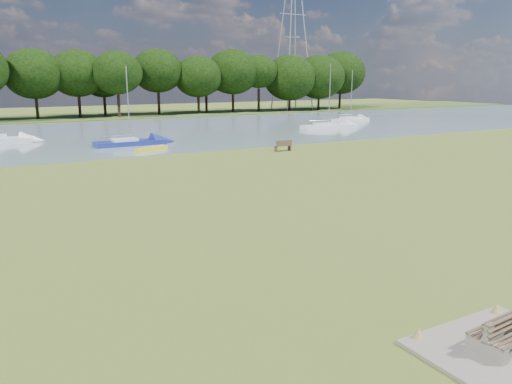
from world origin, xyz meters
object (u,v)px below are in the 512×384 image
pylon (293,14)px  sailboat_2 (350,119)px  bench_pair (504,334)px  sailboat_3 (328,125)px  kayak (151,149)px  sailboat_4 (129,141)px  riverbank_bench (283,146)px

pylon → sailboat_2: bearing=-105.5°
bench_pair → sailboat_3: sailboat_3 is taller
pylon → bench_pair: bearing=-120.3°
bench_pair → kayak: 39.35m
kayak → sailboat_4: 4.84m
pylon → sailboat_2: size_ratio=3.98×
sailboat_3 → bench_pair: bearing=-119.7°
bench_pair → riverbank_bench: riverbank_bench is taller
bench_pair → sailboat_2: sailboat_2 is taller
riverbank_bench → sailboat_2: 34.78m
bench_pair → kayak: size_ratio=0.53×
bench_pair → riverbank_bench: (14.34, 32.87, 0.05)m
pylon → sailboat_3: size_ratio=3.68×
riverbank_bench → sailboat_4: 16.10m
bench_pair → pylon: bearing=56.0°
sailboat_4 → sailboat_2: bearing=15.0°
pylon → sailboat_3: bearing=-116.3°
sailboat_2 → bench_pair: bearing=-133.0°
kayak → sailboat_2: 40.86m
sailboat_2 → sailboat_3: 12.05m
riverbank_bench → pylon: pylon is taller
riverbank_bench → sailboat_3: 22.77m
bench_pair → sailboat_3: bearing=53.2°
riverbank_bench → pylon: bearing=59.7°
pylon → sailboat_4: size_ratio=4.01×
bench_pair → riverbank_bench: bearing=62.8°
sailboat_3 → riverbank_bench: bearing=-134.8°
sailboat_2 → sailboat_4: (-38.44, -11.12, -0.04)m
sailboat_4 → sailboat_3: bearing=6.9°
pylon → sailboat_4: (-46.47, -40.04, -19.26)m
pylon → sailboat_4: bearing=-139.2°
riverbank_bench → sailboat_4: bearing=140.4°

